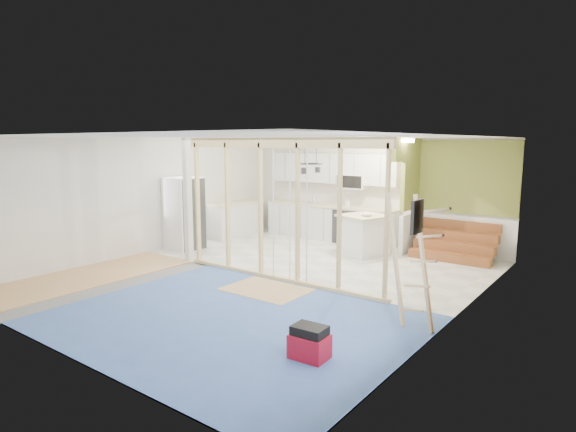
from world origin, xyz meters
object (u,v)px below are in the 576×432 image
Objects in this scene: fridge at (184,214)px; toolbox at (310,343)px; island at (364,235)px; ladder at (413,261)px.

fridge is 6.48m from toolbox.
fridge reaches higher than island.
island is 5.41m from toolbox.
ladder reaches higher than fridge.
island is at bearing 108.15° from toolbox.
ladder is (2.52, -3.40, 0.47)m from island.
fridge is at bearing -171.69° from ladder.
toolbox is (1.96, -5.04, -0.26)m from island.
ladder reaches higher than toolbox.
ladder is (6.22, -1.45, 0.08)m from fridge.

